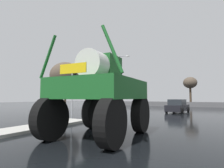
# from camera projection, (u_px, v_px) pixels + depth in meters

# --- Properties ---
(ground_plane) EXTENTS (120.00, 120.00, 0.00)m
(ground_plane) POSITION_uv_depth(u_px,v_px,m) (162.00, 116.00, 17.17)
(ground_plane) COLOR black
(median_island) EXTENTS (1.70, 10.36, 0.15)m
(median_island) POSITION_uv_depth(u_px,v_px,m) (10.00, 132.00, 8.79)
(median_island) COLOR #B2AFA8
(median_island) RESTS_ON ground
(oversize_sprayer) EXTENTS (3.80, 5.23, 4.28)m
(oversize_sprayer) POSITION_uv_depth(u_px,v_px,m) (100.00, 93.00, 8.28)
(oversize_sprayer) COLOR black
(oversize_sprayer) RESTS_ON ground
(sedan_ahead) EXTENTS (2.27, 4.28, 1.52)m
(sedan_ahead) POSITION_uv_depth(u_px,v_px,m) (177.00, 106.00, 20.93)
(sedan_ahead) COLOR black
(sedan_ahead) RESTS_ON ground
(traffic_signal_near_left) EXTENTS (0.24, 0.54, 3.85)m
(traffic_signal_near_left) POSITION_uv_depth(u_px,v_px,m) (73.00, 84.00, 14.75)
(traffic_signal_near_left) COLOR #A8AAAF
(traffic_signal_near_left) RESTS_ON ground
(streetlight_far_left) EXTENTS (2.33, 0.24, 8.21)m
(streetlight_far_left) POSITION_uv_depth(u_px,v_px,m) (117.00, 79.00, 27.89)
(streetlight_far_left) COLOR #A8AAAF
(streetlight_far_left) RESTS_ON ground
(bare_tree_left) EXTENTS (3.90, 3.90, 6.21)m
(bare_tree_left) POSITION_uv_depth(u_px,v_px,m) (66.00, 75.00, 22.99)
(bare_tree_left) COLOR #473828
(bare_tree_left) RESTS_ON ground
(bare_tree_far_center) EXTENTS (2.55, 2.55, 5.67)m
(bare_tree_far_center) POSITION_uv_depth(u_px,v_px,m) (190.00, 83.00, 34.77)
(bare_tree_far_center) COLOR #473828
(bare_tree_far_center) RESTS_ON ground
(roadside_barrier) EXTENTS (32.38, 0.24, 0.90)m
(roadside_barrier) POSITION_uv_depth(u_px,v_px,m) (186.00, 104.00, 33.59)
(roadside_barrier) COLOR #59595B
(roadside_barrier) RESTS_ON ground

